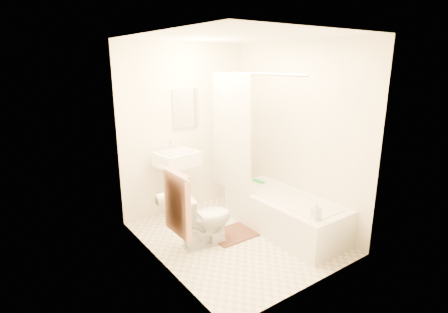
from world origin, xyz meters
TOP-DOWN VIEW (x-y plane):
  - floor at (0.00, 0.00)m, footprint 2.40×2.40m
  - ceiling at (0.00, 0.00)m, footprint 2.40×2.40m
  - wall_back at (0.00, 1.20)m, footprint 2.00×0.02m
  - wall_left at (-1.00, 0.00)m, footprint 0.02×2.40m
  - wall_right at (1.00, 0.00)m, footprint 0.02×2.40m
  - mirror at (0.00, 1.18)m, footprint 0.40×0.03m
  - curtain_rod at (0.30, 0.10)m, footprint 0.03×1.70m
  - shower_curtain at (0.30, 0.50)m, footprint 0.04×0.80m
  - towel_bar at (-0.96, -0.25)m, footprint 0.02×0.60m
  - towel at (-0.93, -0.25)m, footprint 0.06×0.45m
  - toilet_paper at (-0.93, 0.12)m, footprint 0.11×0.12m
  - toilet at (-0.39, 0.10)m, footprint 0.70×0.43m
  - sink at (-0.30, 0.95)m, footprint 0.58×0.49m
  - bathtub at (0.64, -0.20)m, footprint 0.72×1.64m
  - bath_mat at (0.02, 0.08)m, footprint 0.59×0.44m
  - soap_bottle at (0.44, -0.86)m, footprint 0.10×0.10m
  - scrub_brush at (0.73, 0.42)m, footprint 0.08×0.20m

SIDE VIEW (x-z plane):
  - floor at x=0.00m, z-range 0.00..0.00m
  - bath_mat at x=0.02m, z-range 0.00..0.02m
  - bathtub at x=0.64m, z-range 0.00..0.46m
  - toilet at x=-0.39m, z-range 0.00..0.65m
  - scrub_brush at x=0.73m, z-range 0.46..0.50m
  - sink at x=-0.30m, z-range 0.00..1.05m
  - soap_bottle at x=0.44m, z-range 0.46..0.66m
  - toilet_paper at x=-0.93m, z-range 0.64..0.76m
  - towel at x=-0.93m, z-range 0.45..1.11m
  - towel_bar at x=-0.96m, z-range 1.09..1.11m
  - wall_back at x=0.00m, z-range 0.00..2.40m
  - wall_left at x=-1.00m, z-range 0.00..2.40m
  - wall_right at x=1.00m, z-range 0.00..2.40m
  - shower_curtain at x=0.30m, z-range 0.44..2.00m
  - mirror at x=0.00m, z-range 1.23..1.77m
  - curtain_rod at x=0.30m, z-range 1.98..2.02m
  - ceiling at x=0.00m, z-range 2.40..2.40m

